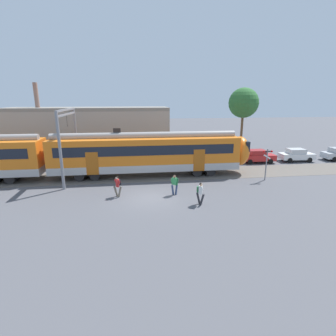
{
  "coord_description": "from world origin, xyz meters",
  "views": [
    {
      "loc": [
        -1.1,
        -18.99,
        7.48
      ],
      "look_at": [
        1.76,
        2.77,
        1.6
      ],
      "focal_mm": 28.0,
      "sensor_mm": 36.0,
      "label": 1
    }
  ],
  "objects_px": {
    "pedestrian_red": "(118,185)",
    "pedestrian_green": "(175,183)",
    "pedestrian_white": "(200,192)",
    "crossing_signal": "(267,159)",
    "commuter_train": "(55,156)",
    "parked_car_white": "(296,155)",
    "parked_car_red": "(257,156)"
  },
  "relations": [
    {
      "from": "pedestrian_red",
      "to": "crossing_signal",
      "type": "distance_m",
      "value": 13.74
    },
    {
      "from": "commuter_train",
      "to": "parked_car_white",
      "type": "relative_size",
      "value": 9.35
    },
    {
      "from": "crossing_signal",
      "to": "parked_car_white",
      "type": "bearing_deg",
      "value": 42.07
    },
    {
      "from": "pedestrian_green",
      "to": "crossing_signal",
      "type": "relative_size",
      "value": 0.56
    },
    {
      "from": "pedestrian_green",
      "to": "parked_car_white",
      "type": "bearing_deg",
      "value": 29.76
    },
    {
      "from": "pedestrian_green",
      "to": "pedestrian_red",
      "type": "bearing_deg",
      "value": 178.16
    },
    {
      "from": "pedestrian_green",
      "to": "crossing_signal",
      "type": "bearing_deg",
      "value": 16.64
    },
    {
      "from": "parked_car_red",
      "to": "commuter_train",
      "type": "bearing_deg",
      "value": -170.51
    },
    {
      "from": "pedestrian_red",
      "to": "parked_car_white",
      "type": "height_order",
      "value": "pedestrian_red"
    },
    {
      "from": "commuter_train",
      "to": "pedestrian_white",
      "type": "xyz_separation_m",
      "value": [
        11.96,
        -7.91,
        -1.26
      ]
    },
    {
      "from": "commuter_train",
      "to": "pedestrian_red",
      "type": "height_order",
      "value": "commuter_train"
    },
    {
      "from": "crossing_signal",
      "to": "pedestrian_red",
      "type": "bearing_deg",
      "value": -169.26
    },
    {
      "from": "parked_car_white",
      "to": "crossing_signal",
      "type": "bearing_deg",
      "value": -137.93
    },
    {
      "from": "pedestrian_red",
      "to": "parked_car_white",
      "type": "bearing_deg",
      "value": 23.91
    },
    {
      "from": "pedestrian_red",
      "to": "parked_car_red",
      "type": "distance_m",
      "value": 18.37
    },
    {
      "from": "pedestrian_red",
      "to": "pedestrian_white",
      "type": "relative_size",
      "value": 1.0
    },
    {
      "from": "parked_car_red",
      "to": "crossing_signal",
      "type": "bearing_deg",
      "value": -109.95
    },
    {
      "from": "pedestrian_white",
      "to": "pedestrian_red",
      "type": "bearing_deg",
      "value": 158.39
    },
    {
      "from": "pedestrian_green",
      "to": "pedestrian_white",
      "type": "xyz_separation_m",
      "value": [
        1.5,
        -2.21,
        0.0
      ]
    },
    {
      "from": "parked_car_red",
      "to": "pedestrian_white",
      "type": "bearing_deg",
      "value": -130.67
    },
    {
      "from": "pedestrian_red",
      "to": "pedestrian_green",
      "type": "bearing_deg",
      "value": -1.84
    },
    {
      "from": "pedestrian_white",
      "to": "parked_car_white",
      "type": "relative_size",
      "value": 0.41
    },
    {
      "from": "pedestrian_white",
      "to": "parked_car_white",
      "type": "bearing_deg",
      "value": 37.84
    },
    {
      "from": "pedestrian_red",
      "to": "parked_car_red",
      "type": "relative_size",
      "value": 0.41
    },
    {
      "from": "commuter_train",
      "to": "pedestrian_white",
      "type": "distance_m",
      "value": 14.4
    },
    {
      "from": "pedestrian_red",
      "to": "crossing_signal",
      "type": "height_order",
      "value": "crossing_signal"
    },
    {
      "from": "pedestrian_red",
      "to": "parked_car_white",
      "type": "relative_size",
      "value": 0.41
    },
    {
      "from": "pedestrian_green",
      "to": "parked_car_red",
      "type": "height_order",
      "value": "pedestrian_green"
    },
    {
      "from": "pedestrian_white",
      "to": "crossing_signal",
      "type": "relative_size",
      "value": 0.56
    },
    {
      "from": "crossing_signal",
      "to": "pedestrian_green",
      "type": "bearing_deg",
      "value": -163.36
    },
    {
      "from": "commuter_train",
      "to": "pedestrian_white",
      "type": "height_order",
      "value": "commuter_train"
    },
    {
      "from": "pedestrian_green",
      "to": "crossing_signal",
      "type": "xyz_separation_m",
      "value": [
        9.02,
        2.7,
        1.02
      ]
    }
  ]
}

